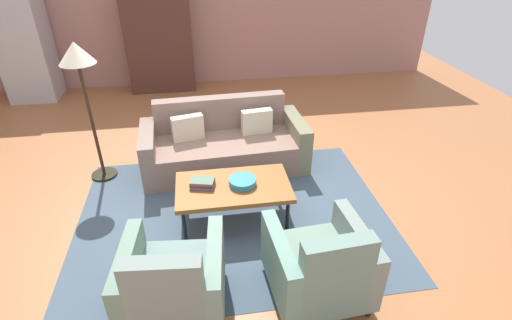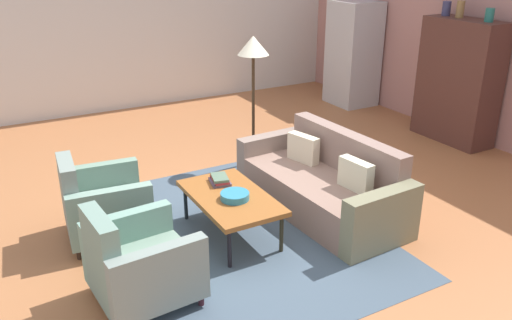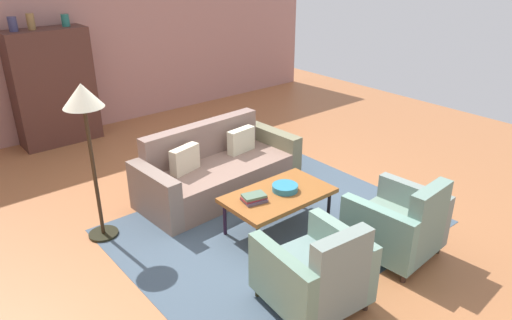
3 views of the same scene
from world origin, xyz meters
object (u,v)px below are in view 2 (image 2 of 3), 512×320
Objects in this scene: coffee_table at (230,199)px; floor_lamp at (253,58)px; armchair_left at (100,206)px; armchair_right at (136,266)px; vase_tall at (446,8)px; refrigerator at (353,54)px; couch at (326,185)px; vase_small at (490,15)px; book_stack at (220,180)px; cabinet at (458,82)px; fruit_bowl at (235,196)px; vase_round at (460,9)px.

coffee_table is 0.70× the size of floor_lamp.
armchair_left is 1.00× the size of armchair_right.
refrigerator is (-1.92, -0.10, -0.98)m from vase_tall.
vase_small is at bearing -82.22° from couch.
armchair_left is at bearing -117.47° from coffee_table.
floor_lamp is (-0.97, 2.30, 1.10)m from armchair_left.
floor_lamp reaches higher than armchair_left.
vase_small is at bearing 95.22° from armchair_left.
book_stack is 4.26m from cabinet.
armchair_right is at bearing -52.48° from book_stack.
floor_lamp is at bearing -0.95° from couch.
vase_tall is (-1.33, 3.04, 1.62)m from couch.
book_stack is at bearing 71.78° from couch.
refrigerator reaches higher than book_stack.
couch is 1.79× the size of coffee_table.
floor_lamp is (-0.64, -3.10, 0.54)m from cabinet.
coffee_table is 4.37× the size of book_stack.
coffee_table is 0.65× the size of refrigerator.
cabinet reaches higher than fruit_bowl.
fruit_bowl is 5.33m from refrigerator.
vase_round is (-1.69, 5.39, 1.57)m from armchair_right.
armchair_left is 5.63m from vase_round.
vase_small is at bearing 2.14° from refrigerator.
armchair_left is at bearing 175.89° from armchair_right.
vase_small is (-0.27, 4.19, 1.41)m from book_stack.
refrigerator is at bearing 125.70° from book_stack.
vase_tall is at bearing 108.75° from fruit_bowl.
vase_small reaches higher than floor_lamp.
vase_round is 0.50m from vase_small.
armchair_right is 1.52m from book_stack.
armchair_left reaches higher than coffee_table.
book_stack reaches higher than fruit_bowl.
vase_small reaches higher than refrigerator.
vase_small is at bearing 0.00° from vase_tall.
couch is at bearing 90.22° from coffee_table.
book_stack is at bearing 81.92° from armchair_left.
cabinet is at bearing 102.46° from coffee_table.
couch is 1.21m from fruit_bowl.
floor_lamp is (-0.99, -3.09, -0.45)m from vase_small.
floor_lamp is (-1.67, 1.13, 0.96)m from fruit_bowl.
refrigerator reaches higher than fruit_bowl.
vase_round is (-1.08, 3.04, 1.63)m from couch.
book_stack is 5.05m from refrigerator.
refrigerator is (-3.26, 4.12, 0.51)m from coffee_table.
vase_round reaches higher than armchair_right.
vase_tall reaches higher than armchair_left.
fruit_bowl is at bearing -4.74° from book_stack.
armchair_left is 5.66m from vase_tall.
coffee_table is 2.20m from floor_lamp.
vase_small reaches higher than fruit_bowl.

